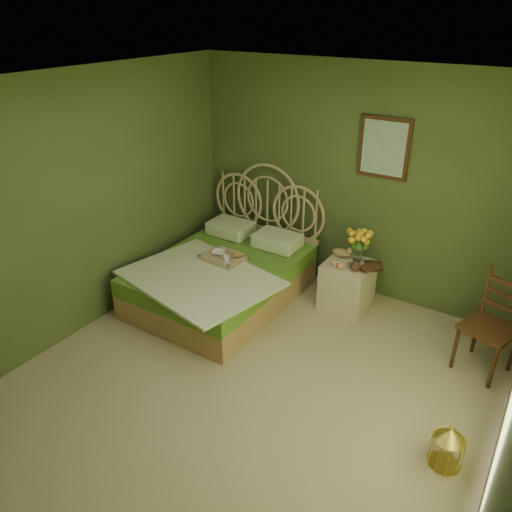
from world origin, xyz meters
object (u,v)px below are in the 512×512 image
Objects in this scene: bed at (224,274)px; birdcage at (447,447)px; nightstand at (348,279)px; chair at (493,317)px.

bed reaches higher than birdcage.
nightstand is 2.25m from birdcage.
chair is (2.80, 0.33, 0.24)m from bed.
bed is at bearing -155.43° from chair.
nightstand is 1.01× the size of chair.
birdcage is (2.80, -1.05, -0.13)m from bed.
birdcage is (-0.00, -1.39, -0.37)m from chair.
chair is 1.44m from birdcage.
bed is 2.25× the size of nightstand.
nightstand reaches higher than birdcage.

